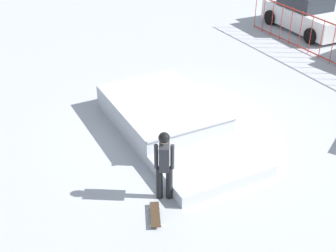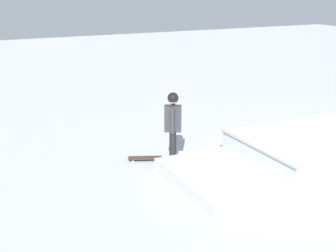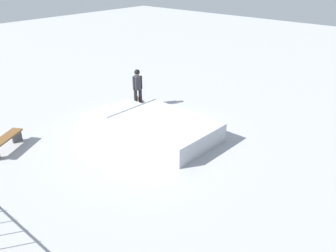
% 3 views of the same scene
% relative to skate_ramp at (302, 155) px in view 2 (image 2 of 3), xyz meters
% --- Properties ---
extents(ground_plane, '(60.00, 60.00, 0.00)m').
position_rel_skate_ramp_xyz_m(ground_plane, '(0.08, 0.44, -0.32)').
color(ground_plane, '#A8AAB2').
extents(skate_ramp, '(5.46, 2.73, 0.74)m').
position_rel_skate_ramp_xyz_m(skate_ramp, '(0.00, 0.00, 0.00)').
color(skate_ramp, '#B0B3BB').
rests_on(skate_ramp, ground).
extents(skater, '(0.44, 0.39, 1.73)m').
position_rel_skate_ramp_xyz_m(skater, '(2.54, -1.52, 0.69)').
color(skater, black).
rests_on(skater, ground).
extents(skateboard, '(0.81, 0.51, 0.09)m').
position_rel_skate_ramp_xyz_m(skateboard, '(3.04, -2.01, -0.24)').
color(skateboard, '#3F2D1E').
rests_on(skateboard, ground).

